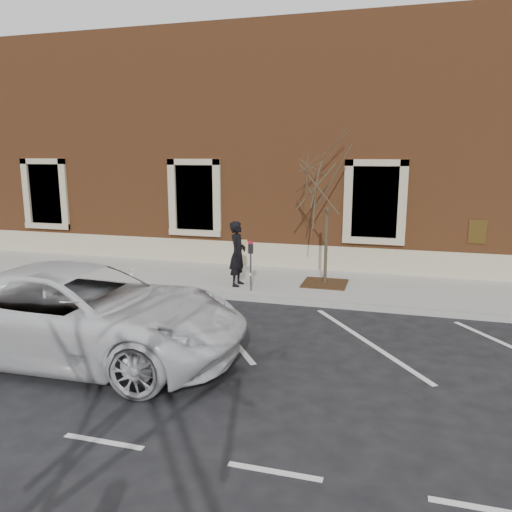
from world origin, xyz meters
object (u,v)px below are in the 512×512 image
(parking_meter, at_px, (251,257))
(sapling, at_px, (328,186))
(man, at_px, (238,254))
(white_truck, at_px, (81,313))

(parking_meter, relative_size, sapling, 0.34)
(man, bearing_deg, sapling, -69.01)
(sapling, height_order, white_truck, sapling)
(man, distance_m, sapling, 3.17)
(man, height_order, sapling, sapling)
(man, xyz_separation_m, parking_meter, (0.52, -0.46, 0.03))
(man, height_order, parking_meter, man)
(parking_meter, xyz_separation_m, sapling, (1.87, 1.30, 1.87))
(parking_meter, distance_m, white_truck, 5.31)
(man, height_order, white_truck, man)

